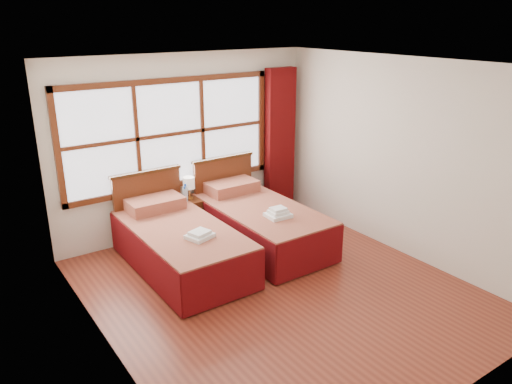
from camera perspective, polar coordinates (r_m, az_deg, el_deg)
floor at (r=6.02m, az=2.61°, el=-11.10°), size 4.50×4.50×0.00m
ceiling at (r=5.21m, az=3.05°, el=14.38°), size 4.50×4.50×0.00m
wall_back at (r=7.32m, az=-8.00°, el=5.35°), size 4.00×0.00×4.00m
wall_left at (r=4.62m, az=-17.37°, el=-3.87°), size 0.00×4.50×4.50m
wall_right at (r=6.83m, az=16.28°, el=3.74°), size 0.00×4.50×4.50m
window at (r=7.13m, az=-9.73°, el=6.54°), size 3.16×0.06×1.56m
curtain at (r=8.06m, az=2.72°, el=5.87°), size 0.50×0.16×2.30m
bed_left at (r=6.46m, az=-8.75°, el=-5.85°), size 1.09×2.11×1.06m
bed_right at (r=7.03m, az=0.32°, el=-3.44°), size 1.09×2.12×1.06m
nightstand at (r=7.37m, az=-7.49°, el=-2.89°), size 0.42×0.42×0.56m
towels_left at (r=5.99m, az=-6.45°, el=-4.90°), size 0.35×0.33×0.09m
towels_right at (r=6.55m, az=2.55°, el=-2.45°), size 0.32×0.28×0.13m
lamp at (r=7.22m, az=-7.68°, el=0.96°), size 0.17×0.17×0.33m
bottle_near at (r=7.15m, az=-8.14°, el=-0.33°), size 0.06×0.06×0.23m
bottle_far at (r=7.17m, az=-8.06°, el=-0.15°), size 0.07×0.07×0.26m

